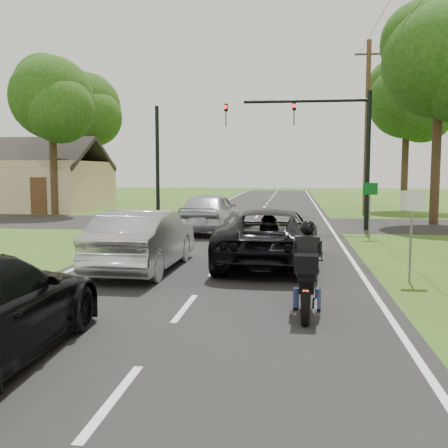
{
  "coord_description": "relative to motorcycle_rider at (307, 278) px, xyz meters",
  "views": [
    {
      "loc": [
        1.97,
        -9.44,
        2.58
      ],
      "look_at": [
        0.35,
        3.0,
        1.3
      ],
      "focal_mm": 42.0,
      "sensor_mm": 36.0,
      "label": 1
    }
  ],
  "objects": [
    {
      "name": "silver_suv",
      "position": [
        -3.67,
        12.27,
        0.18
      ],
      "size": [
        2.25,
        5.06,
        1.69
      ],
      "primitive_type": "imported",
      "rotation": [
        0.0,
        0.0,
        3.09
      ],
      "color": "#ACAFB5",
      "rests_on": "road"
    },
    {
      "name": "tree_left_near",
      "position": [
        -13.98,
        19.96,
        5.85
      ],
      "size": [
        5.12,
        4.96,
        9.22
      ],
      "color": "#332316",
      "rests_on": "ground"
    },
    {
      "name": "signal_pole_far",
      "position": [
        -7.45,
        18.18,
        2.32
      ],
      "size": [
        0.2,
        0.2,
        6.0
      ],
      "primitive_type": "cylinder",
      "color": "black",
      "rests_on": "ground"
    },
    {
      "name": "tree_row_d",
      "position": [
        6.85,
        16.93,
        6.75
      ],
      "size": [
        5.76,
        5.58,
        10.45
      ],
      "color": "#332316",
      "rests_on": "ground"
    },
    {
      "name": "house",
      "position": [
        -18.25,
        24.18,
        1.09
      ],
      "size": [
        10.2,
        8.0,
        4.84
      ],
      "color": "#C5B489",
      "rests_on": "ground"
    },
    {
      "name": "tree_row_e",
      "position": [
        7.23,
        25.95,
        6.15
      ],
      "size": [
        5.28,
        5.12,
        9.61
      ],
      "color": "#332316",
      "rests_on": "ground"
    },
    {
      "name": "motorcycle_rider",
      "position": [
        0.0,
        0.0,
        0.0
      ],
      "size": [
        0.57,
        2.01,
        1.73
      ],
      "rotation": [
        0.0,
        0.0,
        -0.05
      ],
      "color": "black",
      "rests_on": "ground"
    },
    {
      "name": "utility_pole_far",
      "position": [
        3.95,
        22.18,
        4.4
      ],
      "size": [
        1.6,
        0.28,
        10.0
      ],
      "color": "brown",
      "rests_on": "ground"
    },
    {
      "name": "cross_road",
      "position": [
        -2.25,
        16.18,
        -0.68
      ],
      "size": [
        60.0,
        7.0,
        0.01
      ],
      "primitive_type": "cube",
      "color": "black",
      "rests_on": "ground"
    },
    {
      "name": "road",
      "position": [
        -2.25,
        10.18,
        -0.68
      ],
      "size": [
        8.0,
        100.0,
        0.01
      ],
      "primitive_type": "cube",
      "color": "black",
      "rests_on": "ground"
    },
    {
      "name": "ground",
      "position": [
        -2.25,
        0.18,
        -0.68
      ],
      "size": [
        140.0,
        140.0,
        0.0
      ],
      "primitive_type": "plane",
      "color": "#395718",
      "rests_on": "ground"
    },
    {
      "name": "tree_left_far",
      "position": [
        -15.95,
        29.93,
        6.45
      ],
      "size": [
        5.76,
        5.58,
        10.14
      ],
      "color": "#332316",
      "rests_on": "ground"
    },
    {
      "name": "traffic_signal",
      "position": [
        1.09,
        14.17,
        3.45
      ],
      "size": [
        6.38,
        0.44,
        6.0
      ],
      "color": "black",
      "rests_on": "ground"
    },
    {
      "name": "sign_green",
      "position": [
        2.65,
        11.16,
        0.92
      ],
      "size": [
        0.55,
        0.07,
        2.12
      ],
      "color": "slate",
      "rests_on": "ground"
    },
    {
      "name": "sign_white",
      "position": [
        2.45,
        3.16,
        0.92
      ],
      "size": [
        0.55,
        0.07,
        2.12
      ],
      "color": "slate",
      "rests_on": "ground"
    },
    {
      "name": "dark_suv",
      "position": [
        -0.87,
        5.03,
        0.1
      ],
      "size": [
        2.76,
        5.64,
        1.54
      ],
      "primitive_type": "imported",
      "rotation": [
        0.0,
        0.0,
        3.11
      ],
      "color": "black",
      "rests_on": "road"
    },
    {
      "name": "silver_sedan",
      "position": [
        -4.06,
        3.73,
        0.12
      ],
      "size": [
        1.76,
        4.81,
        1.58
      ],
      "primitive_type": "imported",
      "rotation": [
        0.0,
        0.0,
        3.12
      ],
      "color": "#A5A5A9",
      "rests_on": "road"
    }
  ]
}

